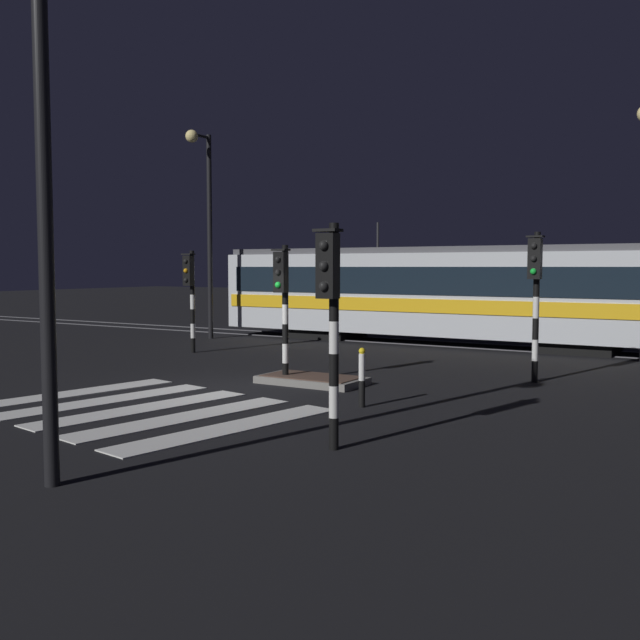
# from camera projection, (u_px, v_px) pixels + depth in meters

# --- Properties ---
(ground_plane) EXTENTS (120.00, 120.00, 0.00)m
(ground_plane) POSITION_uv_depth(u_px,v_px,m) (222.00, 391.00, 15.29)
(ground_plane) COLOR black
(rail_near) EXTENTS (80.00, 0.12, 0.03)m
(rail_near) POSITION_uv_depth(u_px,v_px,m) (422.00, 345.00, 24.15)
(rail_near) COLOR #59595E
(rail_near) RESTS_ON ground
(rail_far) EXTENTS (80.00, 0.12, 0.03)m
(rail_far) POSITION_uv_depth(u_px,v_px,m) (439.00, 341.00, 25.37)
(rail_far) COLOR #59595E
(rail_far) RESTS_ON ground
(crosswalk_zebra) EXTENTS (6.22, 5.36, 0.02)m
(crosswalk_zebra) POSITION_uv_depth(u_px,v_px,m) (142.00, 409.00, 13.35)
(crosswalk_zebra) COLOR silver
(crosswalk_zebra) RESTS_ON ground
(traffic_island) EXTENTS (2.36, 1.22, 0.18)m
(traffic_island) POSITION_uv_depth(u_px,v_px,m) (312.00, 380.00, 16.23)
(traffic_island) COLOR slate
(traffic_island) RESTS_ON ground
(traffic_light_corner_near_right) EXTENTS (0.36, 0.42, 3.21)m
(traffic_light_corner_near_right) POSITION_uv_depth(u_px,v_px,m) (331.00, 301.00, 10.17)
(traffic_light_corner_near_right) COLOR black
(traffic_light_corner_near_right) RESTS_ON ground
(traffic_light_corner_far_right) EXTENTS (0.36, 0.42, 3.38)m
(traffic_light_corner_far_right) POSITION_uv_depth(u_px,v_px,m) (535.00, 283.00, 16.24)
(traffic_light_corner_far_right) COLOR black
(traffic_light_corner_far_right) RESTS_ON ground
(traffic_light_corner_far_left) EXTENTS (0.36, 0.42, 3.08)m
(traffic_light_corner_far_left) POSITION_uv_depth(u_px,v_px,m) (190.00, 286.00, 21.92)
(traffic_light_corner_far_left) COLOR black
(traffic_light_corner_far_left) RESTS_ON ground
(traffic_light_median_centre) EXTENTS (0.36, 0.42, 3.08)m
(traffic_light_median_centre) POSITION_uv_depth(u_px,v_px,m) (283.00, 292.00, 16.19)
(traffic_light_median_centre) COLOR black
(traffic_light_median_centre) RESTS_ON ground
(street_lamp_trackside_left) EXTENTS (0.44, 1.21, 7.33)m
(street_lamp_trackside_left) POSITION_uv_depth(u_px,v_px,m) (205.00, 210.00, 25.96)
(street_lamp_trackside_left) COLOR black
(street_lamp_trackside_left) RESTS_ON ground
(street_lamp_near_kerb) EXTENTS (0.44, 1.21, 6.76)m
(street_lamp_near_kerb) POSITION_uv_depth(u_px,v_px,m) (23.00, 112.00, 8.15)
(street_lamp_near_kerb) COLOR black
(street_lamp_near_kerb) RESTS_ON ground
(tram) EXTENTS (16.39, 2.58, 4.15)m
(tram) POSITION_uv_depth(u_px,v_px,m) (442.00, 292.00, 24.42)
(tram) COLOR silver
(tram) RESTS_ON ground
(bollard_island_edge) EXTENTS (0.12, 0.12, 1.11)m
(bollard_island_edge) POSITION_uv_depth(u_px,v_px,m) (362.00, 377.00, 13.50)
(bollard_island_edge) COLOR black
(bollard_island_edge) RESTS_ON ground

